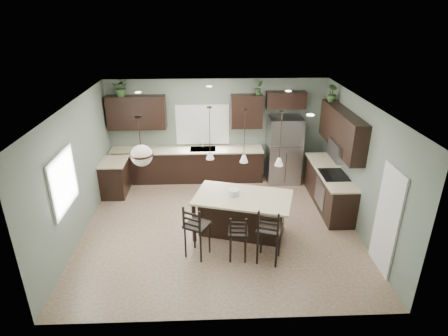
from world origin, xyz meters
TOP-DOWN VIEW (x-y plane):
  - ground at (0.00, 0.00)m, footprint 6.00×6.00m
  - pantry_door at (2.98, -1.55)m, footprint 0.04×0.82m
  - window_back at (-0.40, 2.73)m, footprint 1.35×0.02m
  - window_left at (-2.98, -0.80)m, footprint 0.02×1.10m
  - left_return_cabs at (-2.70, 1.70)m, footprint 0.60×0.90m
  - left_return_countertop at (-2.68, 1.70)m, footprint 0.66×0.96m
  - back_lower_cabs at (-0.85, 2.45)m, footprint 4.20×0.60m
  - back_countertop at (-0.85, 2.43)m, footprint 4.20×0.66m
  - sink_inset at (-0.40, 2.43)m, footprint 0.70×0.45m
  - faucet at (-0.40, 2.40)m, footprint 0.02×0.02m
  - back_upper_left at (-2.15, 2.58)m, footprint 1.55×0.34m
  - back_upper_right at (0.80, 2.58)m, footprint 0.85×0.34m
  - fridge_header at (1.85, 2.58)m, footprint 1.05×0.34m
  - right_lower_cabs at (2.70, 0.87)m, footprint 0.60×2.35m
  - right_countertop at (2.68, 0.87)m, footprint 0.66×2.35m
  - cooktop at (2.68, 0.60)m, footprint 0.58×0.75m
  - wall_oven_front at (2.40, 0.60)m, footprint 0.01×0.72m
  - right_upper_cabs at (2.83, 0.87)m, footprint 0.34×2.35m
  - microwave at (2.78, 0.60)m, footprint 0.40×0.75m
  - refrigerator at (1.83, 2.31)m, footprint 0.90×0.74m
  - kitchen_island at (0.47, -0.35)m, footprint 2.23×1.64m
  - serving_dish at (0.27, -0.30)m, footprint 0.24×0.24m
  - bar_stool_left at (-0.48, -1.06)m, footprint 0.58×0.58m
  - bar_stool_center at (0.31, -1.19)m, footprint 0.40×0.40m
  - bar_stool_right at (0.89, -1.28)m, footprint 0.56×0.56m
  - pendant_left at (-0.21, -0.16)m, footprint 0.17×0.17m
  - pendant_center at (0.47, -0.35)m, footprint 0.17×0.17m
  - pendant_right at (1.14, -0.55)m, footprint 0.17×0.17m
  - chandelier at (-1.47, -0.78)m, footprint 0.44×0.44m
  - plant_back_left at (-2.48, 2.55)m, footprint 0.42×0.36m
  - plant_back_right at (1.10, 2.55)m, footprint 0.24×0.21m
  - plant_right_wall at (2.80, 1.75)m, footprint 0.30×0.30m
  - room_shell at (0.00, 0.00)m, footprint 6.00×6.00m

SIDE VIEW (x-z plane):
  - ground at x=0.00m, z-range 0.00..0.00m
  - left_return_cabs at x=-2.70m, z-range 0.00..0.90m
  - back_lower_cabs at x=-0.85m, z-range 0.00..0.90m
  - right_lower_cabs at x=2.70m, z-range 0.00..0.90m
  - wall_oven_front at x=2.40m, z-range 0.15..0.75m
  - kitchen_island at x=0.47m, z-range 0.00..0.92m
  - bar_stool_center at x=0.31m, z-range 0.00..1.00m
  - bar_stool_left at x=-0.48m, z-range 0.00..1.15m
  - bar_stool_right at x=0.89m, z-range 0.00..1.19m
  - left_return_countertop at x=-2.68m, z-range 0.90..0.94m
  - back_countertop at x=-0.85m, z-range 0.90..0.94m
  - right_countertop at x=2.68m, z-range 0.90..0.94m
  - refrigerator at x=1.83m, z-range 0.00..1.85m
  - sink_inset at x=-0.40m, z-range 0.93..0.94m
  - cooktop at x=2.68m, z-range 0.93..0.95m
  - serving_dish at x=0.27m, z-range 0.92..1.06m
  - pantry_door at x=2.98m, z-range 0.00..2.04m
  - faucet at x=-0.40m, z-range 0.94..1.22m
  - window_back at x=-0.40m, z-range 1.05..2.05m
  - window_left at x=-2.98m, z-range 1.05..2.05m
  - microwave at x=2.78m, z-range 1.35..1.75m
  - room_shell at x=0.00m, z-range -1.30..4.70m
  - back_upper_left at x=-2.15m, z-range 1.50..2.40m
  - back_upper_right at x=0.80m, z-range 1.50..2.40m
  - right_upper_cabs at x=2.83m, z-range 1.50..2.40m
  - fridge_header at x=1.85m, z-range 2.02..2.48m
  - pendant_left at x=-0.21m, z-range 1.70..2.80m
  - pendant_center at x=0.47m, z-range 1.70..2.80m
  - pendant_right at x=1.14m, z-range 1.70..2.80m
  - chandelier at x=-1.47m, z-range 1.85..2.80m
  - plant_back_right at x=1.10m, z-range 2.40..2.78m
  - plant_right_wall at x=2.80m, z-range 2.40..2.81m
  - plant_back_left at x=-2.48m, z-range 2.40..2.86m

